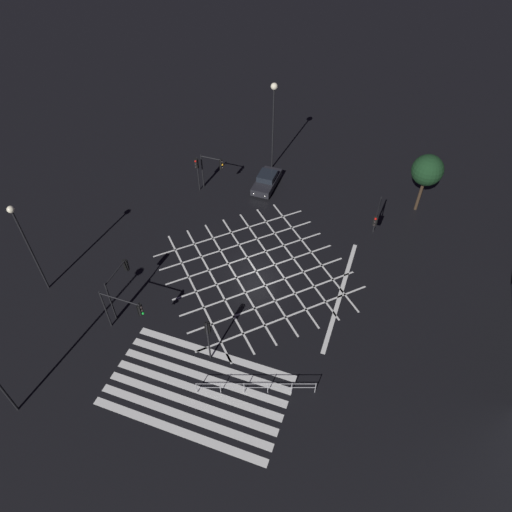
# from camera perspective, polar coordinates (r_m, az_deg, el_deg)

# --- Properties ---
(ground_plane) EXTENTS (200.00, 200.00, 0.00)m
(ground_plane) POSITION_cam_1_polar(r_m,az_deg,el_deg) (34.64, -0.00, -1.90)
(ground_plane) COLOR black
(road_markings) EXTENTS (16.33, 21.59, 0.01)m
(road_markings) POSITION_cam_1_polar(r_m,az_deg,el_deg) (31.09, -3.20, -9.56)
(road_markings) COLOR silver
(road_markings) RESTS_ON ground_plane
(traffic_light_sw_cross) EXTENTS (0.36, 2.64, 3.56)m
(traffic_light_sw_cross) POSITION_cam_1_polar(r_m,az_deg,el_deg) (31.96, -16.69, -2.66)
(traffic_light_sw_cross) COLOR black
(traffic_light_sw_cross) RESTS_ON ground_plane
(traffic_light_median_south) EXTENTS (0.36, 0.39, 3.63)m
(traffic_light_median_south) POSITION_cam_1_polar(r_m,az_deg,el_deg) (28.00, -5.99, -9.54)
(traffic_light_median_south) COLOR black
(traffic_light_median_south) RESTS_ON ground_plane
(traffic_light_nw_cross) EXTENTS (0.36, 0.39, 3.40)m
(traffic_light_nw_cross) POSITION_cam_1_polar(r_m,az_deg,el_deg) (41.18, -7.39, 10.88)
(traffic_light_nw_cross) COLOR black
(traffic_light_nw_cross) RESTS_ON ground_plane
(traffic_light_ne_cross) EXTENTS (0.36, 2.54, 3.62)m
(traffic_light_ne_cross) POSITION_cam_1_polar(r_m,az_deg,el_deg) (36.34, 14.81, 4.74)
(traffic_light_ne_cross) COLOR black
(traffic_light_ne_cross) RESTS_ON ground_plane
(traffic_light_sw_main) EXTENTS (3.10, 0.36, 3.53)m
(traffic_light_sw_main) POSITION_cam_1_polar(r_m,az_deg,el_deg) (30.13, -16.04, -6.26)
(traffic_light_sw_main) COLOR black
(traffic_light_sw_main) RESTS_ON ground_plane
(traffic_light_nw_main) EXTENTS (2.16, 0.36, 3.42)m
(traffic_light_nw_main) POSITION_cam_1_polar(r_m,az_deg,el_deg) (41.13, -5.33, 11.13)
(traffic_light_nw_main) COLOR black
(traffic_light_nw_main) RESTS_ON ground_plane
(street_lamp_west) EXTENTS (0.48, 0.48, 7.60)m
(street_lamp_west) POSITION_cam_1_polar(r_m,az_deg,el_deg) (33.46, -27.10, 2.38)
(street_lamp_west) COLOR black
(street_lamp_west) RESTS_ON ground_plane
(street_lamp_far) EXTENTS (0.61, 0.61, 8.47)m
(street_lamp_far) POSITION_cam_1_polar(r_m,az_deg,el_deg) (41.98, 2.23, 18.31)
(street_lamp_far) COLOR black
(street_lamp_far) RESTS_ON ground_plane
(street_tree_near) EXTENTS (2.58, 2.58, 5.35)m
(street_tree_near) POSITION_cam_1_polar(r_m,az_deg,el_deg) (40.19, 20.64, 9.98)
(street_tree_near) COLOR #38281C
(street_tree_near) RESTS_ON ground_plane
(waiting_car) EXTENTS (1.71, 4.07, 1.35)m
(waiting_car) POSITION_cam_1_polar(r_m,az_deg,el_deg) (42.36, 1.35, 9.37)
(waiting_car) COLOR black
(waiting_car) RESTS_ON ground_plane
(pedestrian_railing) EXTENTS (6.72, 2.45, 1.05)m
(pedestrian_railing) POSITION_cam_1_polar(r_m,az_deg,el_deg) (28.15, -0.00, -16.03)
(pedestrian_railing) COLOR #B7B7BC
(pedestrian_railing) RESTS_ON ground_plane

